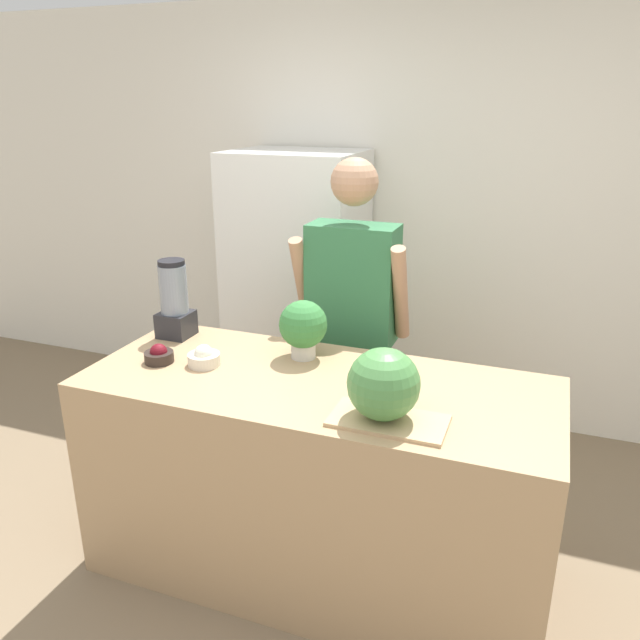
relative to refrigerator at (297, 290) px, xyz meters
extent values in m
plane|color=#7F6B51|center=(0.65, -1.76, -0.86)|extent=(14.00, 14.00, 0.00)
cube|color=white|center=(0.65, 0.37, 0.44)|extent=(8.00, 0.06, 2.60)
cube|color=tan|center=(0.65, -1.36, -0.40)|extent=(1.93, 0.80, 0.93)
cube|color=white|center=(0.00, 0.00, 0.00)|extent=(0.79, 0.64, 1.72)
cylinder|color=gray|center=(0.24, -0.33, 0.17)|extent=(0.02, 0.02, 0.60)
cube|color=gray|center=(0.58, -0.67, -0.44)|extent=(0.33, 0.18, 0.84)
cube|color=#337247|center=(0.58, -0.67, 0.28)|extent=(0.44, 0.22, 0.60)
sphere|color=tan|center=(0.58, -0.67, 0.78)|extent=(0.23, 0.23, 0.23)
cylinder|color=tan|center=(0.33, -0.71, 0.27)|extent=(0.07, 0.24, 0.50)
cylinder|color=tan|center=(0.83, -0.71, 0.27)|extent=(0.07, 0.24, 0.50)
cube|color=tan|center=(1.01, -1.59, 0.08)|extent=(0.41, 0.22, 0.01)
sphere|color=#4C8C47|center=(0.99, -1.59, 0.21)|extent=(0.26, 0.26, 0.26)
cylinder|color=#2D231E|center=(-0.06, -1.42, 0.09)|extent=(0.13, 0.13, 0.05)
sphere|color=maroon|center=(-0.06, -1.42, 0.12)|extent=(0.08, 0.08, 0.08)
cylinder|color=beige|center=(0.14, -1.38, 0.09)|extent=(0.14, 0.14, 0.05)
sphere|color=white|center=(0.14, -1.38, 0.12)|extent=(0.08, 0.08, 0.08)
cube|color=#28282D|center=(-0.16, -1.12, 0.13)|extent=(0.15, 0.15, 0.12)
cylinder|color=gray|center=(-0.16, -1.12, 0.30)|extent=(0.13, 0.13, 0.23)
cylinder|color=black|center=(-0.16, -1.12, 0.43)|extent=(0.13, 0.13, 0.02)
cylinder|color=beige|center=(0.51, -1.15, 0.10)|extent=(0.11, 0.11, 0.07)
sphere|color=#387F3D|center=(0.51, -1.15, 0.22)|extent=(0.21, 0.21, 0.21)
camera|label=1|loc=(1.48, -3.51, 1.16)|focal=35.00mm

